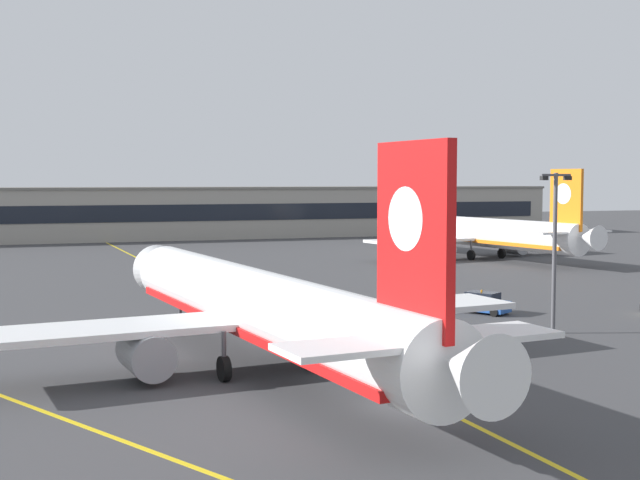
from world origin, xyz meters
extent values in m
plane|color=#3D3D3F|center=(0.00, 0.00, 0.00)|extent=(400.00, 400.00, 0.00)
cube|color=yellow|center=(0.00, 30.00, 0.00)|extent=(9.28, 179.79, 0.01)
cube|color=yellow|center=(-14.00, 2.00, 0.00)|extent=(28.08, 53.30, 0.01)
cylinder|color=white|center=(-4.15, 9.68, 3.50)|extent=(8.10, 36.20, 3.80)
cone|color=white|center=(-6.47, 28.84, 3.50)|extent=(3.90, 3.02, 3.61)
cone|color=white|center=(-1.82, -9.58, 3.90)|extent=(3.17, 3.12, 2.85)
cube|color=red|center=(-4.15, 9.68, 2.46)|extent=(7.68, 33.33, 0.44)
cube|color=black|center=(-6.25, 26.96, 4.17)|extent=(2.96, 1.43, 0.60)
cube|color=white|center=(-4.22, 10.28, 2.65)|extent=(32.35, 8.61, 0.36)
cylinder|color=gray|center=(-10.26, 8.54, 1.43)|extent=(2.72, 3.85, 2.30)
cylinder|color=black|center=(-10.48, 10.38, 1.43)|extent=(1.96, 0.41, 1.95)
cylinder|color=gray|center=(2.05, 10.03, 1.43)|extent=(2.72, 3.85, 2.30)
cylinder|color=black|center=(1.83, 11.87, 1.43)|extent=(1.96, 0.41, 1.95)
cube|color=red|center=(-2.25, -6.00, 8.05)|extent=(0.97, 4.81, 7.20)
cylinder|color=white|center=(-2.29, -5.71, 8.77)|extent=(0.73, 2.44, 2.40)
cube|color=white|center=(-2.18, -6.60, 4.36)|extent=(11.26, 4.10, 0.24)
cylinder|color=#4C4C51|center=(-5.90, 24.08, 1.48)|extent=(0.24, 0.24, 1.60)
cylinder|color=black|center=(-5.90, 24.08, 0.45)|extent=(0.51, 0.94, 0.90)
cylinder|color=#4C4C51|center=(-6.49, 7.38, 1.77)|extent=(0.24, 0.24, 1.60)
cylinder|color=black|center=(-6.49, 7.38, 0.65)|extent=(0.55, 1.34, 1.30)
cylinder|color=#4C4C51|center=(-1.33, 8.01, 1.77)|extent=(0.24, 0.24, 1.60)
cylinder|color=black|center=(-1.33, 8.01, 0.65)|extent=(0.55, 1.34, 1.30)
cylinder|color=white|center=(39.49, 63.81, 3.43)|extent=(10.33, 35.38, 3.73)
cone|color=white|center=(35.91, 82.39, 3.43)|extent=(3.96, 3.17, 3.54)
cone|color=white|center=(43.08, 45.12, 3.83)|extent=(3.26, 3.22, 2.80)
cube|color=orange|center=(39.49, 63.81, 2.41)|extent=(9.72, 32.59, 0.43)
cube|color=black|center=(36.26, 80.56, 4.08)|extent=(2.95, 1.59, 0.59)
cube|color=white|center=(39.38, 64.38, 2.59)|extent=(31.71, 10.55, 0.35)
cylinder|color=gray|center=(33.59, 62.27, 1.40)|extent=(2.88, 3.89, 2.26)
cylinder|color=black|center=(33.25, 64.05, 1.40)|extent=(1.92, 0.54, 1.92)
cylinder|color=gray|center=(45.53, 64.57, 1.40)|extent=(2.88, 3.89, 2.26)
cylinder|color=black|center=(45.19, 66.35, 1.40)|extent=(1.92, 0.54, 1.92)
cube|color=orange|center=(42.41, 48.59, 7.90)|extent=(1.27, 4.70, 7.06)
cylinder|color=white|center=(42.36, 48.88, 8.60)|extent=(0.87, 2.39, 2.35)
cube|color=white|center=(42.53, 48.01, 4.27)|extent=(11.11, 4.73, 0.24)
cylinder|color=#4C4C51|center=(36.80, 77.77, 1.45)|extent=(0.24, 0.24, 1.57)
cylinder|color=black|center=(36.80, 77.77, 0.44)|extent=(0.55, 0.94, 0.88)
cylinder|color=#4C4C51|center=(37.35, 61.40, 1.74)|extent=(0.24, 0.24, 1.57)
cylinder|color=black|center=(37.35, 61.40, 0.64)|extent=(0.63, 1.33, 1.28)
cylinder|color=#4C4C51|center=(42.36, 62.36, 1.74)|extent=(0.24, 0.24, 1.57)
cylinder|color=black|center=(42.36, 62.36, 0.64)|extent=(0.63, 1.33, 1.28)
cylinder|color=#515156|center=(17.22, 13.70, 5.33)|extent=(0.28, 0.28, 10.67)
cylinder|color=#333338|center=(17.22, 13.70, 0.05)|extent=(0.90, 0.90, 0.10)
cube|color=#515156|center=(17.22, 13.70, 10.52)|extent=(2.20, 0.16, 0.16)
cube|color=black|center=(16.32, 13.70, 10.32)|extent=(0.44, 0.36, 0.28)
cube|color=black|center=(18.12, 13.70, 10.32)|extent=(0.44, 0.36, 0.28)
cube|color=#2351A8|center=(17.00, 22.82, 0.62)|extent=(3.73, 4.52, 0.84)
cube|color=black|center=(17.05, 22.74, 1.34)|extent=(2.56, 2.80, 0.60)
cylinder|color=orange|center=(17.00, 22.82, 1.72)|extent=(0.14, 0.14, 0.14)
cube|color=yellow|center=(17.00, 22.82, 0.62)|extent=(3.65, 4.36, 0.14)
cylinder|color=black|center=(18.56, 21.96, 0.32)|extent=(0.52, 0.66, 0.64)
cylinder|color=black|center=(17.06, 21.04, 0.32)|extent=(0.52, 0.66, 0.64)
cylinder|color=black|center=(16.94, 24.60, 0.32)|extent=(0.52, 0.66, 0.64)
cylinder|color=black|center=(15.44, 23.68, 0.32)|extent=(0.52, 0.66, 0.64)
cone|color=orange|center=(-3.48, 25.90, 0.28)|extent=(0.36, 0.36, 0.55)
cylinder|color=white|center=(-3.48, 25.90, 0.30)|extent=(0.23, 0.23, 0.07)
cube|color=orange|center=(-3.48, 25.90, 0.01)|extent=(0.44, 0.44, 0.03)
cube|color=#9E998E|center=(11.46, 113.41, 4.26)|extent=(133.32, 12.00, 8.53)
cube|color=black|center=(11.46, 107.36, 4.66)|extent=(127.99, 0.12, 2.80)
cube|color=slate|center=(11.46, 113.41, 8.73)|extent=(133.72, 12.40, 0.40)
camera|label=1|loc=(-15.69, -34.64, 10.23)|focal=48.03mm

